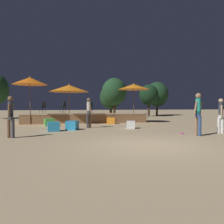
{
  "coord_description": "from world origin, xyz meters",
  "views": [
    {
      "loc": [
        -2.66,
        -6.82,
        1.32
      ],
      "look_at": [
        0.0,
        5.68,
        0.95
      ],
      "focal_mm": 35.0,
      "sensor_mm": 36.0,
      "label": 1
    }
  ],
  "objects_px": {
    "cube_seat_1": "(111,121)",
    "background_tree_4": "(114,92)",
    "bistro_chair_2": "(64,106)",
    "person_3": "(221,115)",
    "patio_umbrella_1": "(69,88)",
    "cube_seat_4": "(53,127)",
    "background_tree_3": "(149,95)",
    "cube_seat_3": "(49,122)",
    "cube_seat_0": "(72,125)",
    "patio_umbrella_0": "(134,87)",
    "cube_seat_2": "(131,125)",
    "background_tree_0": "(111,97)",
    "bistro_chair_0": "(43,106)",
    "person_2": "(89,111)",
    "person_0": "(11,115)",
    "frisbee_disc": "(182,133)",
    "patio_umbrella_2": "(30,81)",
    "person_1": "(198,112)",
    "bistro_chair_1": "(91,106)",
    "background_tree_2": "(157,94)"
  },
  "relations": [
    {
      "from": "patio_umbrella_0",
      "to": "cube_seat_2",
      "type": "height_order",
      "value": "patio_umbrella_0"
    },
    {
      "from": "person_3",
      "to": "background_tree_4",
      "type": "bearing_deg",
      "value": 124.63
    },
    {
      "from": "person_1",
      "to": "background_tree_0",
      "type": "height_order",
      "value": "background_tree_0"
    },
    {
      "from": "cube_seat_1",
      "to": "person_3",
      "type": "height_order",
      "value": "person_3"
    },
    {
      "from": "patio_umbrella_1",
      "to": "person_0",
      "type": "height_order",
      "value": "patio_umbrella_1"
    },
    {
      "from": "cube_seat_3",
      "to": "frisbee_disc",
      "type": "relative_size",
      "value": 3.16
    },
    {
      "from": "cube_seat_3",
      "to": "person_1",
      "type": "bearing_deg",
      "value": -42.8
    },
    {
      "from": "background_tree_2",
      "to": "cube_seat_1",
      "type": "bearing_deg",
      "value": -126.32
    },
    {
      "from": "patio_umbrella_0",
      "to": "person_2",
      "type": "height_order",
      "value": "patio_umbrella_0"
    },
    {
      "from": "cube_seat_3",
      "to": "background_tree_0",
      "type": "distance_m",
      "value": 10.64
    },
    {
      "from": "cube_seat_3",
      "to": "cube_seat_1",
      "type": "bearing_deg",
      "value": 11.0
    },
    {
      "from": "cube_seat_1",
      "to": "background_tree_4",
      "type": "height_order",
      "value": "background_tree_4"
    },
    {
      "from": "cube_seat_3",
      "to": "person_3",
      "type": "distance_m",
      "value": 9.99
    },
    {
      "from": "patio_umbrella_1",
      "to": "cube_seat_0",
      "type": "relative_size",
      "value": 3.86
    },
    {
      "from": "cube_seat_0",
      "to": "bistro_chair_0",
      "type": "bearing_deg",
      "value": 110.66
    },
    {
      "from": "frisbee_disc",
      "to": "background_tree_4",
      "type": "distance_m",
      "value": 13.37
    },
    {
      "from": "cube_seat_1",
      "to": "background_tree_0",
      "type": "height_order",
      "value": "background_tree_0"
    },
    {
      "from": "cube_seat_2",
      "to": "patio_umbrella_1",
      "type": "bearing_deg",
      "value": 129.81
    },
    {
      "from": "bistro_chair_0",
      "to": "person_1",
      "type": "bearing_deg",
      "value": -10.56
    },
    {
      "from": "patio_umbrella_0",
      "to": "bistro_chair_1",
      "type": "relative_size",
      "value": 3.41
    },
    {
      "from": "patio_umbrella_1",
      "to": "background_tree_4",
      "type": "xyz_separation_m",
      "value": [
        4.77,
        6.21,
        0.21
      ]
    },
    {
      "from": "patio_umbrella_1",
      "to": "cube_seat_4",
      "type": "relative_size",
      "value": 4.42
    },
    {
      "from": "cube_seat_0",
      "to": "cube_seat_3",
      "type": "height_order",
      "value": "cube_seat_0"
    },
    {
      "from": "person_2",
      "to": "background_tree_4",
      "type": "distance_m",
      "value": 10.34
    },
    {
      "from": "bistro_chair_0",
      "to": "patio_umbrella_0",
      "type": "bearing_deg",
      "value": 29.4
    },
    {
      "from": "patio_umbrella_2",
      "to": "person_1",
      "type": "xyz_separation_m",
      "value": [
        8.05,
        -7.6,
        -1.99
      ]
    },
    {
      "from": "bistro_chair_1",
      "to": "background_tree_4",
      "type": "bearing_deg",
      "value": -157.68
    },
    {
      "from": "patio_umbrella_1",
      "to": "cube_seat_4",
      "type": "distance_m",
      "value": 5.21
    },
    {
      "from": "cube_seat_3",
      "to": "person_2",
      "type": "distance_m",
      "value": 3.06
    },
    {
      "from": "patio_umbrella_1",
      "to": "background_tree_3",
      "type": "xyz_separation_m",
      "value": [
        9.75,
        9.1,
        0.05
      ]
    },
    {
      "from": "person_0",
      "to": "background_tree_2",
      "type": "distance_m",
      "value": 22.95
    },
    {
      "from": "person_3",
      "to": "background_tree_3",
      "type": "bearing_deg",
      "value": 105.54
    },
    {
      "from": "cube_seat_2",
      "to": "bistro_chair_1",
      "type": "relative_size",
      "value": 0.68
    },
    {
      "from": "bistro_chair_2",
      "to": "patio_umbrella_1",
      "type": "bearing_deg",
      "value": 51.34
    },
    {
      "from": "bistro_chair_2",
      "to": "background_tree_4",
      "type": "height_order",
      "value": "background_tree_4"
    },
    {
      "from": "person_0",
      "to": "frisbee_disc",
      "type": "distance_m",
      "value": 7.57
    },
    {
      "from": "patio_umbrella_2",
      "to": "bistro_chair_0",
      "type": "distance_m",
      "value": 2.36
    },
    {
      "from": "patio_umbrella_0",
      "to": "person_2",
      "type": "distance_m",
      "value": 5.36
    },
    {
      "from": "cube_seat_4",
      "to": "background_tree_2",
      "type": "xyz_separation_m",
      "value": [
        12.65,
        15.85,
        2.61
      ]
    },
    {
      "from": "person_2",
      "to": "person_1",
      "type": "bearing_deg",
      "value": 108.99
    },
    {
      "from": "background_tree_0",
      "to": "background_tree_3",
      "type": "bearing_deg",
      "value": 20.77
    },
    {
      "from": "patio_umbrella_1",
      "to": "cube_seat_3",
      "type": "height_order",
      "value": "patio_umbrella_1"
    },
    {
      "from": "bistro_chair_1",
      "to": "frisbee_disc",
      "type": "height_order",
      "value": "bistro_chair_1"
    },
    {
      "from": "cube_seat_1",
      "to": "bistro_chair_2",
      "type": "xyz_separation_m",
      "value": [
        -3.39,
        2.31,
        1.06
      ]
    },
    {
      "from": "cube_seat_3",
      "to": "person_2",
      "type": "xyz_separation_m",
      "value": [
        2.37,
        -1.78,
        0.74
      ]
    },
    {
      "from": "background_tree_3",
      "to": "background_tree_4",
      "type": "relative_size",
      "value": 0.93
    },
    {
      "from": "patio_umbrella_1",
      "to": "background_tree_4",
      "type": "height_order",
      "value": "background_tree_4"
    },
    {
      "from": "person_3",
      "to": "cube_seat_3",
      "type": "bearing_deg",
      "value": 171.04
    },
    {
      "from": "person_1",
      "to": "background_tree_4",
      "type": "distance_m",
      "value": 14.01
    },
    {
      "from": "patio_umbrella_2",
      "to": "cube_seat_0",
      "type": "height_order",
      "value": "patio_umbrella_2"
    }
  ]
}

